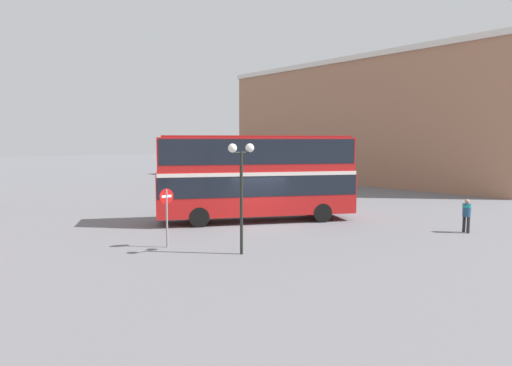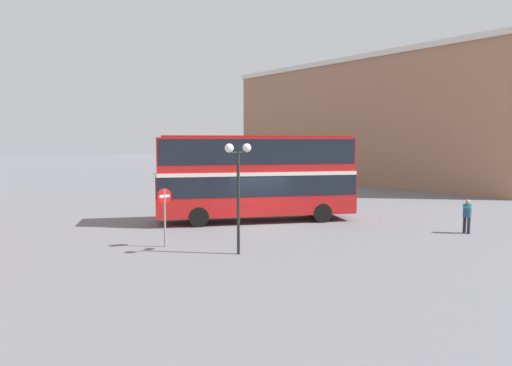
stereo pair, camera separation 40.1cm
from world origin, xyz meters
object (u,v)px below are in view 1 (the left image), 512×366
no_entry_sign (167,208)px  street_lamp_twin_globe (241,171)px  double_decker_bus (256,172)px  parked_car_kerb_far (202,182)px  pedestrian_foreground (467,212)px

no_entry_sign → street_lamp_twin_globe: bearing=-60.3°
double_decker_bus → parked_car_kerb_far: size_ratio=2.54×
no_entry_sign → parked_car_kerb_far: bearing=52.5°
double_decker_bus → no_entry_sign: (-6.78, -2.34, -1.03)m
double_decker_bus → no_entry_sign: 7.25m
no_entry_sign → double_decker_bus: bearing=19.0°
parked_car_kerb_far → no_entry_sign: size_ratio=1.70×
pedestrian_foreground → parked_car_kerb_far: 23.00m
street_lamp_twin_globe → double_decker_bus: bearing=45.4°
pedestrian_foreground → street_lamp_twin_globe: (-10.81, 3.69, 2.26)m
pedestrian_foreground → no_entry_sign: bearing=-11.5°
parked_car_kerb_far → no_entry_sign: bearing=-125.6°
street_lamp_twin_globe → no_entry_sign: size_ratio=1.76×
double_decker_bus → no_entry_sign: size_ratio=4.33×
pedestrian_foreground → street_lamp_twin_globe: street_lamp_twin_globe is taller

